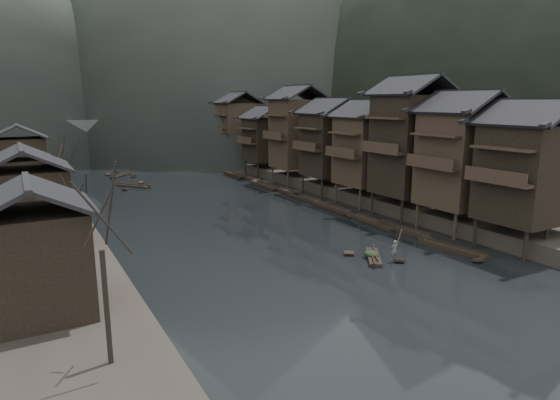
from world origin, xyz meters
TOP-DOWN VIEW (x-y plane):
  - water at (0.00, 0.00)m, footprint 300.00×300.00m
  - right_bank at (35.00, 40.00)m, footprint 40.00×200.00m
  - stilt_houses at (17.28, 19.14)m, footprint 9.00×67.60m
  - left_houses at (-20.50, 20.12)m, footprint 8.10×53.20m
  - bare_trees at (-17.00, 7.92)m, footprint 3.89×45.88m
  - moored_sampans at (11.74, 27.87)m, footprint 2.95×73.08m
  - midriver_boats at (-4.09, 54.95)m, footprint 8.59×40.16m
  - stone_bridge at (-0.00, 72.00)m, footprint 40.00×6.00m
  - hero_sampan at (4.00, -3.91)m, footprint 3.40×4.33m
  - cargo_heap at (3.88, -3.73)m, footprint 1.04×1.37m
  - boatman at (4.96, -5.26)m, footprint 0.64×0.46m
  - bamboo_pole at (5.16, -5.26)m, footprint 0.89×1.85m

SIDE VIEW (x-z plane):
  - water at x=0.00m, z-range 0.00..0.00m
  - hero_sampan at x=4.00m, z-range -0.01..0.42m
  - moored_sampans at x=11.74m, z-range -0.03..0.44m
  - midriver_boats at x=-4.09m, z-range -0.02..0.43m
  - cargo_heap at x=3.88m, z-range 0.43..1.06m
  - right_bank at x=35.00m, z-range 0.00..1.80m
  - boatman at x=4.96m, z-range 0.43..2.06m
  - bamboo_pole at x=5.16m, z-range 2.06..5.45m
  - stone_bridge at x=0.00m, z-range 0.61..9.61m
  - left_houses at x=-20.50m, z-range 1.30..10.02m
  - bare_trees at x=-17.00m, z-range 2.70..10.49m
  - stilt_houses at x=17.28m, z-range 0.91..16.70m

